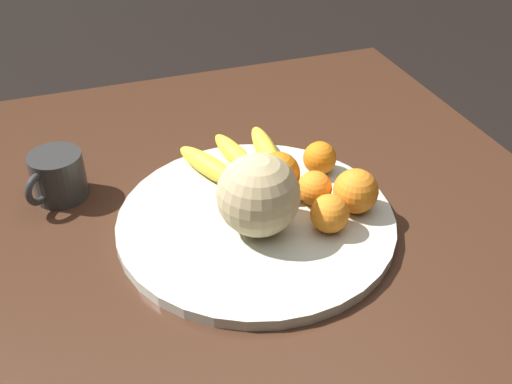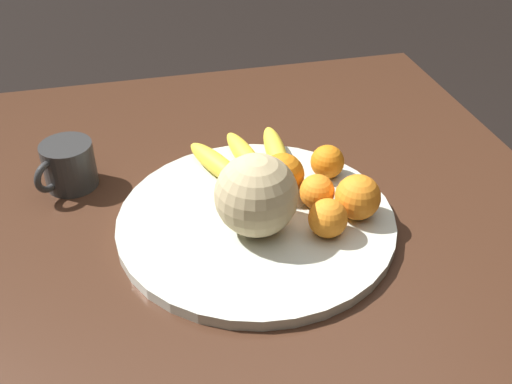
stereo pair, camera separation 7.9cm
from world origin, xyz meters
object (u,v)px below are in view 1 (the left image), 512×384
melon (258,195)px  produce_tag (292,201)px  orange_front_left (320,158)px  orange_front_right (356,191)px  orange_back_left (278,173)px  fruit_bowl (256,220)px  orange_mid_center (315,188)px  orange_back_right (330,214)px  kitchen_table (221,262)px  ceramic_mug (57,176)px  banana_bunch (239,159)px

melon → produce_tag: melon is taller
orange_front_left → orange_front_right: bearing=-85.7°
orange_front_right → orange_back_left: (-0.10, 0.09, 0.00)m
fruit_bowl → orange_front_left: orange_front_left is taller
orange_mid_center → orange_back_right: orange_back_right is taller
fruit_bowl → melon: size_ratio=3.48×
kitchen_table → orange_back_left: size_ratio=16.13×
orange_back_right → produce_tag: (-0.03, 0.09, -0.03)m
kitchen_table → orange_back_left: orange_back_left is taller
orange_front_right → orange_mid_center: (-0.06, 0.04, -0.01)m
orange_back_left → ceramic_mug: size_ratio=0.70×
fruit_bowl → produce_tag: 0.08m
fruit_bowl → orange_front_right: size_ratio=6.12×
melon → orange_front_right: bearing=-1.9°
banana_bunch → orange_front_left: (0.13, -0.06, 0.01)m
orange_front_right → produce_tag: 0.11m
orange_front_right → orange_back_right: size_ratio=1.20×
orange_mid_center → orange_back_left: 0.07m
orange_front_right → orange_back_left: bearing=138.4°
melon → orange_mid_center: 0.12m
orange_front_right → produce_tag: orange_front_right is taller
kitchen_table → orange_back_left: (0.12, 0.03, 0.15)m
orange_mid_center → orange_back_left: orange_back_left is taller
kitchen_table → ceramic_mug: size_ratio=11.26×
kitchen_table → orange_front_left: bearing=15.7°
melon → ceramic_mug: (-0.30, 0.22, -0.04)m
fruit_bowl → orange_back_right: 0.13m
orange_mid_center → produce_tag: size_ratio=0.78×
fruit_bowl → banana_bunch: bearing=83.0°
orange_mid_center → fruit_bowl: bearing=-177.6°
banana_bunch → produce_tag: 0.14m
fruit_bowl → orange_front_right: bearing=-12.6°
melon → orange_front_right: (0.17, -0.01, -0.03)m
orange_front_right → orange_mid_center: size_ratio=1.27×
kitchen_table → produce_tag: size_ratio=16.04×
orange_back_right → produce_tag: 0.10m
ceramic_mug → orange_back_left: bearing=-21.1°
ceramic_mug → banana_bunch: bearing=-7.8°
orange_front_left → fruit_bowl: bearing=-150.4°
melon → orange_front_left: (0.16, 0.12, -0.04)m
orange_back_right → melon: bearing=159.8°
orange_mid_center → ceramic_mug: size_ratio=0.55×
orange_front_left → orange_front_right: 0.12m
fruit_bowl → produce_tag: produce_tag is taller
orange_front_left → banana_bunch: bearing=154.8°
orange_front_left → produce_tag: 0.11m
banana_bunch → kitchen_table: bearing=138.8°
banana_bunch → orange_back_left: 0.11m
orange_front_left → orange_back_left: orange_back_left is taller
banana_bunch → orange_back_left: size_ratio=2.61×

